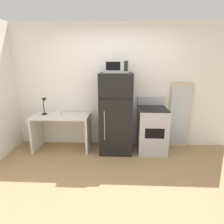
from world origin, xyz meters
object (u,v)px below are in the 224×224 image
object	(u,v)px
microwave	(116,66)
coffee_mug	(59,113)
desk_lamp	(44,103)
refrigerator	(116,113)
oven_range	(152,129)
leaning_mirror	(180,116)
desk	(62,125)

from	to	relation	value
microwave	coffee_mug	bearing A→B (deg)	-179.74
desk_lamp	refrigerator	xyz separation A→B (m)	(1.49, -0.05, -0.18)
refrigerator	microwave	bearing A→B (deg)	-89.68
coffee_mug	refrigerator	world-z (taller)	refrigerator
oven_range	desk_lamp	bearing A→B (deg)	179.13
microwave	refrigerator	bearing A→B (deg)	90.32
desk_lamp	leaning_mirror	world-z (taller)	leaning_mirror
desk	desk_lamp	xyz separation A→B (m)	(-0.35, 0.02, 0.47)
desk	microwave	xyz separation A→B (m)	(1.14, -0.04, 1.22)
refrigerator	oven_range	xyz separation A→B (m)	(0.75, 0.01, -0.34)
microwave	leaning_mirror	xyz separation A→B (m)	(1.37, 0.29, -1.04)
oven_range	refrigerator	bearing A→B (deg)	-179.00
oven_range	leaning_mirror	world-z (taller)	leaning_mirror
desk	coffee_mug	bearing A→B (deg)	-123.77
microwave	leaning_mirror	distance (m)	1.75
refrigerator	oven_range	distance (m)	0.82
desk_lamp	coffee_mug	xyz separation A→B (m)	(0.31, -0.07, -0.19)
coffee_mug	oven_range	xyz separation A→B (m)	(1.92, 0.04, -0.33)
desk	refrigerator	size ratio (longest dim) A/B	0.72
microwave	desk_lamp	bearing A→B (deg)	177.38
refrigerator	coffee_mug	bearing A→B (deg)	-178.71
refrigerator	leaning_mirror	bearing A→B (deg)	11.08
coffee_mug	microwave	xyz separation A→B (m)	(1.17, 0.01, 0.95)
coffee_mug	leaning_mirror	distance (m)	2.56
desk	desk_lamp	world-z (taller)	desk_lamp
desk	refrigerator	distance (m)	1.17
refrigerator	microwave	world-z (taller)	microwave
refrigerator	leaning_mirror	size ratio (longest dim) A/B	1.15
microwave	desk	bearing A→B (deg)	177.78
refrigerator	oven_range	size ratio (longest dim) A/B	1.47
microwave	oven_range	bearing A→B (deg)	2.62
desk	leaning_mirror	bearing A→B (deg)	5.58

